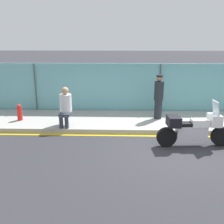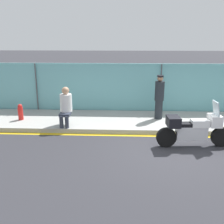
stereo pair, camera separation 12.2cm
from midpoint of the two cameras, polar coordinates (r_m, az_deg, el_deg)
name	(u,v)px [view 1 (the left image)]	position (r m, az deg, el deg)	size (l,w,h in m)	color
ground_plane	(175,149)	(8.08, 13.19, -7.89)	(120.00, 120.00, 0.00)	#2D2D33
sidewalk	(163,121)	(10.30, 10.67, -2.02)	(39.28, 2.49, 0.16)	#9E9E99
curb_paint_stripe	(169,136)	(9.08, 11.87, -5.07)	(39.28, 0.18, 0.01)	gold
storefront_fence	(159,89)	(11.33, 9.94, 4.90)	(37.31, 0.17, 2.17)	#6BB2B7
motorcycle	(194,129)	(8.25, 16.96, -3.47)	(2.28, 0.60, 1.41)	black
officer_standing	(159,97)	(10.15, 9.78, 3.30)	(0.36, 0.36, 1.69)	#1E2328
person_seated_on_curb	(65,105)	(9.43, -10.50, 1.61)	(0.43, 0.72, 1.37)	#2D3342
fire_hydrant	(20,112)	(10.56, -19.80, -0.08)	(0.19, 0.24, 0.62)	red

